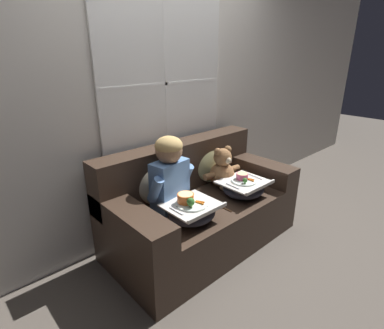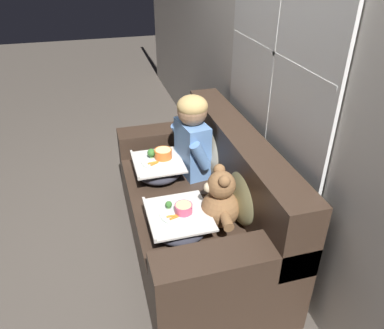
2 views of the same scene
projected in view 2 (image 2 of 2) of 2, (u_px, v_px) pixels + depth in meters
The scene contains 9 objects.
ground_plane at pixel (194, 245), 2.76m from camera, with size 14.00×14.00×0.00m, color #4C443D.
wall_back_with_window at pixel (281, 64), 2.21m from camera, with size 8.00×0.08×2.60m.
couch at pixel (202, 208), 2.61m from camera, with size 1.68×0.85×0.88m.
throw_pillow_behind_child at pixel (213, 145), 2.74m from camera, with size 0.43×0.21×0.45m.
throw_pillow_behind_teddy at pixel (245, 192), 2.23m from camera, with size 0.40×0.19×0.41m.
child_figure at pixel (192, 132), 2.64m from camera, with size 0.44×0.23×0.60m.
teddy_bear at pixel (220, 202), 2.21m from camera, with size 0.42×0.29×0.39m.
lap_tray_child at pixel (158, 168), 2.71m from camera, with size 0.38×0.35×0.21m.
lap_tray_teddy at pixel (179, 221), 2.20m from camera, with size 0.39×0.36×0.20m.
Camera 2 is at (1.98, -0.57, 1.93)m, focal length 35.00 mm.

